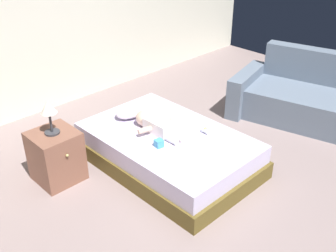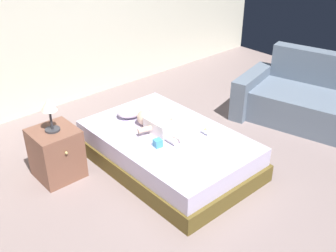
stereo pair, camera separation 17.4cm
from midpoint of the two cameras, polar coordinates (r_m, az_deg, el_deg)
name	(u,v)px [view 2 (the right image)]	position (r m, az deg, el deg)	size (l,w,h in m)	color
ground_plane	(213,204)	(4.00, 7.60, -10.89)	(8.00, 8.00, 0.00)	gray
wall_behind_bed	(48,12)	(5.61, -15.79, 15.25)	(8.00, 0.12, 2.60)	silver
bed	(168,150)	(4.39, 1.14, -3.40)	(1.22, 1.90, 0.39)	brown
pillow	(135,109)	(4.66, -3.68, 2.35)	(0.45, 0.27, 0.14)	silver
baby	(155,124)	(4.33, -0.72, 0.27)	(0.47, 0.65, 0.18)	white
toothbrush	(166,122)	(4.51, 0.78, 0.53)	(0.09, 0.12, 0.02)	#AE2DA4
couch	(328,105)	(5.57, 22.57, 2.75)	(1.48, 2.35, 0.86)	slate
nightstand	(56,153)	(4.31, -14.42, -3.78)	(0.44, 0.47, 0.55)	brown
lamp	(49,108)	(4.06, -15.32, 2.42)	(0.16, 0.16, 0.35)	#333338
toy_block	(158,143)	(4.06, -0.23, -2.45)	(0.09, 0.09, 0.08)	#439BCE
baby_bottle	(206,131)	(4.31, 6.51, -0.76)	(0.06, 0.09, 0.08)	white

